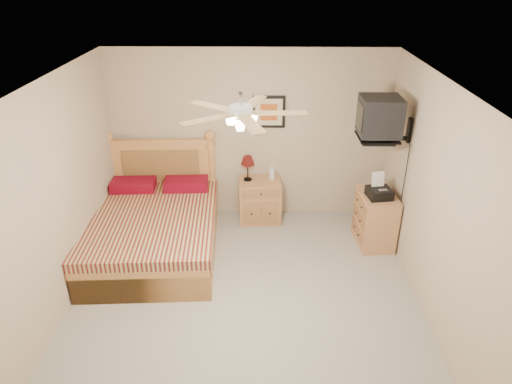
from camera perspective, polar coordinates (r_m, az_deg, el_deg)
floor at (r=5.34m, az=-1.42°, el=-14.41°), size 4.50×4.50×0.00m
ceiling at (r=4.13m, az=-1.82°, el=12.55°), size 4.00×4.50×0.04m
wall_back at (r=6.65m, az=-0.77°, el=7.00°), size 4.00×0.04×2.50m
wall_left at (r=5.10m, az=-24.69°, el=-2.25°), size 0.04×4.50×2.50m
wall_right at (r=4.94m, az=22.29°, el=-2.68°), size 0.04×4.50×2.50m
bed at (r=6.03m, az=-12.99°, el=-1.95°), size 1.71×2.18×1.35m
nightstand at (r=6.80m, az=0.47°, el=-1.02°), size 0.64×0.50×0.66m
table_lamp at (r=6.59m, az=-1.04°, el=3.03°), size 0.22×0.22×0.38m
lotion_bottle at (r=6.64m, az=2.03°, el=2.50°), size 0.10×0.10×0.22m
framed_picture at (r=6.51m, az=1.61°, el=9.98°), size 0.46×0.04×0.46m
dresser at (r=6.43m, az=14.66°, el=-3.27°), size 0.49×0.67×0.76m
fax_machine at (r=6.11m, az=15.27°, el=0.70°), size 0.35×0.36×0.32m
magazine_lower at (r=6.43m, az=14.60°, el=0.68°), size 0.22×0.29×0.03m
magazine_upper at (r=6.44m, az=14.58°, el=0.97°), size 0.20×0.27×0.02m
wall_tv at (r=5.81m, az=16.63°, el=8.71°), size 0.56×0.46×0.58m
ceiling_fan at (r=3.97m, az=-1.92°, el=9.87°), size 1.14×1.14×0.28m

